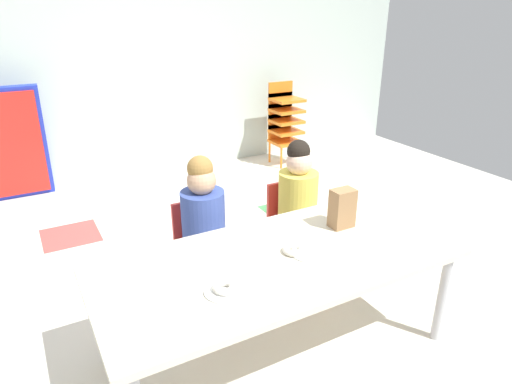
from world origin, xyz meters
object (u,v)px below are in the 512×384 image
Objects in this scene: donut_powdered_on_plate at (225,287)px; paper_bag_brown at (342,208)px; seated_child_near_camera at (203,216)px; paper_plate_center_table at (309,253)px; craft_table at (278,264)px; donut_powdered_loose at (294,250)px; kid_chair_orange_stack at (284,119)px; paper_plate_near_edge at (225,291)px; seated_child_middle_seat at (297,194)px.

paper_bag_brown is at bearing 16.81° from donut_powdered_on_plate.
seated_child_near_camera reaches higher than paper_plate_center_table.
donut_powdered_loose is (0.09, -0.00, 0.06)m from craft_table.
paper_bag_brown is at bearing -115.73° from kid_chair_orange_stack.
seated_child_near_camera reaches higher than paper_plate_near_edge.
paper_bag_brown is 0.38m from paper_plate_center_table.
paper_plate_near_edge is (-0.22, -0.78, 0.02)m from seated_child_near_camera.
craft_table is 1.95× the size of seated_child_near_camera.
seated_child_middle_seat is at bearing 49.93° from craft_table.
paper_plate_near_edge is at bearing -138.92° from seated_child_middle_seat.
seated_child_middle_seat reaches higher than kid_chair_orange_stack.
seated_child_near_camera is at bearing 74.20° from paper_plate_near_edge.
kid_chair_orange_stack reaches higher than paper_plate_center_table.
donut_powdered_on_plate reaches higher than craft_table.
donut_powdered_on_plate is (-2.04, -2.76, 0.08)m from kid_chair_orange_stack.
seated_child_middle_seat reaches higher than paper_bag_brown.
paper_plate_center_table is (0.15, -0.05, 0.05)m from craft_table.
kid_chair_orange_stack is at bearing 53.52° from paper_plate_near_edge.
kid_chair_orange_stack is at bearing 60.09° from paper_plate_center_table.
seated_child_near_camera is 0.82m from paper_bag_brown.
kid_chair_orange_stack is 5.11× the size of paper_plate_center_table.
paper_bag_brown is 0.41m from donut_powdered_loose.
seated_child_middle_seat is at bearing 0.00° from seated_child_near_camera.
craft_table is at bearing 21.34° from paper_plate_near_edge.
donut_powdered_on_plate is at bearing -163.19° from paper_bag_brown.
seated_child_middle_seat is 5.10× the size of paper_plate_near_edge.
seated_child_near_camera is 7.82× the size of donut_powdered_loose.
paper_plate_near_edge is 1.53× the size of donut_powdered_loose.
seated_child_middle_seat is 0.54m from paper_bag_brown.
seated_child_middle_seat is at bearing -120.09° from kid_chair_orange_stack.
donut_powdered_loose is at bearing -163.25° from paper_bag_brown.
seated_child_middle_seat reaches higher than craft_table.
paper_bag_brown is at bearing 26.59° from paper_plate_center_table.
seated_child_near_camera is 1.00× the size of seated_child_middle_seat.
seated_child_near_camera reaches higher than donut_powdered_loose.
seated_child_middle_seat is (0.67, 0.00, 0.00)m from seated_child_near_camera.
seated_child_near_camera is at bearing 109.28° from donut_powdered_loose.
craft_table is 9.96× the size of paper_plate_center_table.
paper_plate_center_table reaches higher than craft_table.
seated_child_near_camera is at bearing 101.88° from craft_table.
kid_chair_orange_stack reaches higher than paper_bag_brown.
seated_child_middle_seat is at bearing 55.17° from donut_powdered_loose.
paper_plate_center_table is (0.28, -0.69, 0.02)m from seated_child_near_camera.
craft_table is 0.84m from seated_child_middle_seat.
kid_chair_orange_stack reaches higher than paper_plate_near_edge.
kid_chair_orange_stack reaches higher than donut_powdered_loose.
donut_powdered_loose is at bearing 16.87° from paper_plate_near_edge.
paper_plate_center_table is 0.08m from donut_powdered_loose.
paper_plate_near_edge is (-0.83, -0.25, -0.11)m from paper_bag_brown.
paper_plate_near_edge is 0.51m from paper_plate_center_table.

